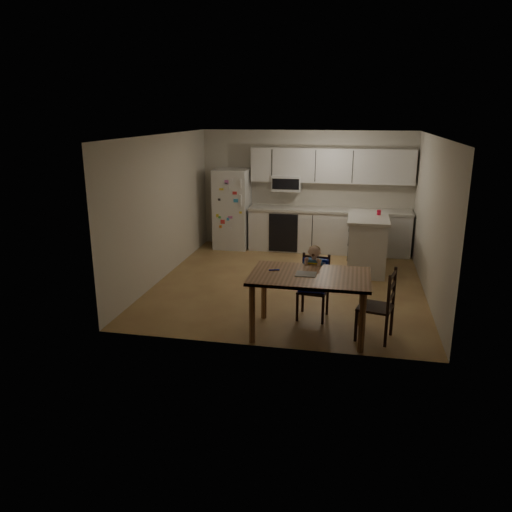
{
  "coord_description": "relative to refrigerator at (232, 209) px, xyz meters",
  "views": [
    {
      "loc": [
        1.06,
        -8.16,
        2.86
      ],
      "look_at": [
        -0.31,
        -1.4,
        0.86
      ],
      "focal_mm": 35.0,
      "sensor_mm": 36.0,
      "label": 1
    }
  ],
  "objects": [
    {
      "name": "dining_table",
      "position": [
        2.08,
        -4.15,
        -0.13
      ],
      "size": [
        1.55,
        1.0,
        0.83
      ],
      "color": "brown",
      "rests_on": "ground"
    },
    {
      "name": "room",
      "position": [
        1.55,
        -1.67,
        0.4
      ],
      "size": [
        4.52,
        5.01,
        2.51
      ],
      "color": "olive",
      "rests_on": "ground"
    },
    {
      "name": "chair_side",
      "position": [
        3.03,
        -4.15,
        -0.31
      ],
      "size": [
        0.51,
        0.51,
        0.95
      ],
      "rotation": [
        0.0,
        0.0,
        -1.81
      ],
      "color": "black",
      "rests_on": "ground"
    },
    {
      "name": "toddler_spoon",
      "position": [
        1.59,
        -4.07,
        -0.01
      ],
      "size": [
        0.12,
        0.06,
        0.02
      ],
      "primitive_type": "cylinder",
      "rotation": [
        0.0,
        1.57,
        0.35
      ],
      "color": "#1221B0",
      "rests_on": "dining_table"
    },
    {
      "name": "chair_booster",
      "position": [
        2.09,
        -3.56,
        -0.2
      ],
      "size": [
        0.44,
        0.44,
        1.07
      ],
      "rotation": [
        0.0,
        0.0,
        -0.1
      ],
      "color": "black",
      "rests_on": "ground"
    },
    {
      "name": "red_cup",
      "position": [
        3.04,
        -0.96,
        0.22
      ],
      "size": [
        0.07,
        0.07,
        0.09
      ],
      "primitive_type": "cylinder",
      "color": "red",
      "rests_on": "kitchen_island"
    },
    {
      "name": "kitchen_island",
      "position": [
        2.85,
        -1.09,
        -0.33
      ],
      "size": [
        0.73,
        1.39,
        1.03
      ],
      "color": "silver",
      "rests_on": "ground"
    },
    {
      "name": "refrigerator",
      "position": [
        0.0,
        0.0,
        0.0
      ],
      "size": [
        0.72,
        0.7,
        1.7
      ],
      "primitive_type": "cube",
      "color": "silver",
      "rests_on": "ground"
    },
    {
      "name": "napkin",
      "position": [
        2.03,
        -4.15,
        -0.02
      ],
      "size": [
        0.26,
        0.23,
        0.01
      ],
      "primitive_type": "cube",
      "color": "#A3A3A8",
      "rests_on": "dining_table"
    },
    {
      "name": "kitchen_run",
      "position": [
        2.05,
        0.09,
        0.03
      ],
      "size": [
        3.37,
        0.62,
        2.15
      ],
      "color": "silver",
      "rests_on": "ground"
    }
  ]
}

